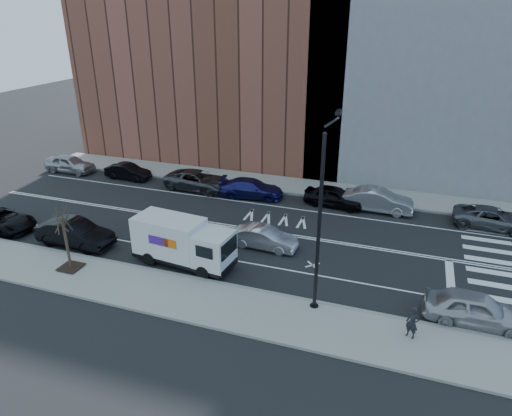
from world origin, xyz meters
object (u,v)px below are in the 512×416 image
Objects in this scene: fedex_van at (182,242)px; far_parked_a at (70,164)px; far_parked_b at (128,172)px; pedestrian at (412,323)px; near_parked_front at (476,309)px; driving_sedan at (264,238)px.

fedex_van is 20.85m from far_parked_a.
pedestrian is at bearing -118.51° from far_parked_b.
far_parked_a reaches higher than far_parked_b.
fedex_van is at bearing 88.40° from near_parked_front.
fedex_van reaches higher than far_parked_b.
far_parked_a reaches higher than driving_sedan.
far_parked_b is 17.28m from driving_sedan.
driving_sedan is (15.28, -8.06, 0.01)m from far_parked_b.
driving_sedan is 2.65× the size of pedestrian.
near_parked_front is 3.60m from pedestrian.
driving_sedan is at bearing 169.39° from pedestrian.
far_parked_b is at bearing -88.89° from far_parked_a.
fedex_van reaches higher than driving_sedan.
pedestrian is (12.85, -2.67, -0.52)m from fedex_van.
far_parked_b is at bearing 66.17° from near_parked_front.
driving_sedan is at bearing -110.66° from far_parked_a.
near_parked_front reaches higher than far_parked_a.
far_parked_b is 0.99× the size of driving_sedan.
fedex_van is 5.24m from driving_sedan.
pedestrian is (-2.82, -2.24, 0.12)m from near_parked_front.
fedex_van is 13.14m from pedestrian.
driving_sedan is (3.87, 3.45, -0.77)m from fedex_van.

